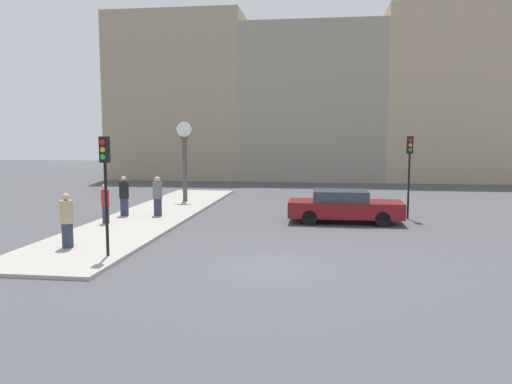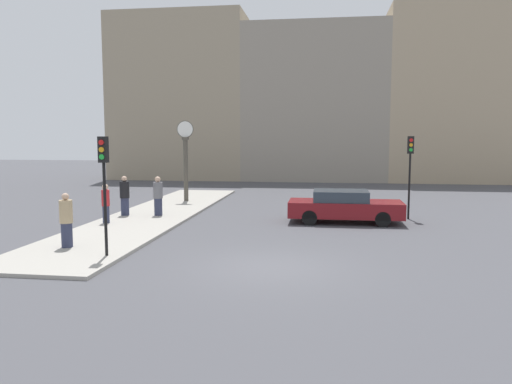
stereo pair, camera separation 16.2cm
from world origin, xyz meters
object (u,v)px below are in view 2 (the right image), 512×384
object	(u,v)px
pedestrian_red_top	(106,203)
pedestrian_black_jacket	(125,196)
traffic_light_near	(104,171)
sedan_car	(344,206)
street_clock	(186,158)
pedestrian_grey_jacket	(158,196)
traffic_light_far	(410,160)
pedestrian_tan_coat	(66,221)

from	to	relation	value
pedestrian_red_top	pedestrian_black_jacket	bearing A→B (deg)	91.11
traffic_light_near	pedestrian_red_top	xyz separation A→B (m)	(-2.46, 5.34, -1.71)
sedan_car	street_clock	distance (m)	10.12
sedan_car	pedestrian_grey_jacket	bearing A→B (deg)	179.00
traffic_light_near	pedestrian_grey_jacket	bearing A→B (deg)	97.64
street_clock	pedestrian_black_jacket	world-z (taller)	street_clock
pedestrian_black_jacket	street_clock	bearing A→B (deg)	76.43
sedan_car	pedestrian_grey_jacket	distance (m)	8.24
street_clock	traffic_light_far	bearing A→B (deg)	-19.37
pedestrian_black_jacket	pedestrian_tan_coat	xyz separation A→B (m)	(0.76, -6.48, -0.01)
sedan_car	traffic_light_near	bearing A→B (deg)	-134.11
traffic_light_near	street_clock	bearing A→B (deg)	95.39
pedestrian_black_jacket	pedestrian_red_top	size ratio (longest dim) A/B	1.10
pedestrian_tan_coat	pedestrian_red_top	distance (m)	4.50
traffic_light_far	pedestrian_tan_coat	distance (m)	14.31
sedan_car	pedestrian_black_jacket	world-z (taller)	pedestrian_black_jacket
sedan_car	traffic_light_far	bearing A→B (deg)	25.38
sedan_car	street_clock	world-z (taller)	street_clock
traffic_light_far	pedestrian_black_jacket	distance (m)	12.77
traffic_light_near	pedestrian_grey_jacket	distance (m)	7.84
street_clock	traffic_light_near	bearing A→B (deg)	-84.61
traffic_light_near	pedestrian_red_top	size ratio (longest dim) A/B	2.19
traffic_light_far	pedestrian_grey_jacket	bearing A→B (deg)	-173.76
pedestrian_grey_jacket	traffic_light_near	bearing A→B (deg)	-82.36
sedan_car	traffic_light_far	world-z (taller)	traffic_light_far
pedestrian_black_jacket	pedestrian_tan_coat	size ratio (longest dim) A/B	1.02
traffic_light_far	pedestrian_grey_jacket	distance (m)	11.28
sedan_car	traffic_light_near	distance (m)	10.55
traffic_light_far	street_clock	bearing A→B (deg)	160.63
street_clock	pedestrian_red_top	xyz separation A→B (m)	(-1.26, -7.43, -1.53)
pedestrian_black_jacket	traffic_light_far	bearing A→B (deg)	6.42
traffic_light_far	pedestrian_tan_coat	bearing A→B (deg)	-146.25
pedestrian_red_top	street_clock	bearing A→B (deg)	80.37
traffic_light_near	pedestrian_red_top	distance (m)	6.13
pedestrian_grey_jacket	pedestrian_red_top	bearing A→B (deg)	-122.77
traffic_light_near	pedestrian_grey_jacket	world-z (taller)	traffic_light_near
sedan_car	traffic_light_far	distance (m)	3.70
sedan_car	pedestrian_black_jacket	bearing A→B (deg)	-179.66
sedan_car	street_clock	size ratio (longest dim) A/B	1.08
traffic_light_near	pedestrian_black_jacket	bearing A→B (deg)	108.72
sedan_car	traffic_light_near	xyz separation A→B (m)	(-7.22, -7.45, 1.94)
pedestrian_black_jacket	pedestrian_grey_jacket	distance (m)	1.50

